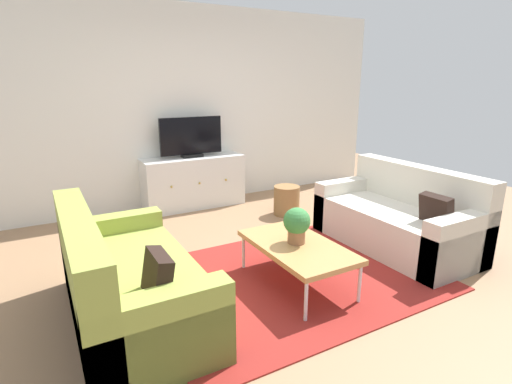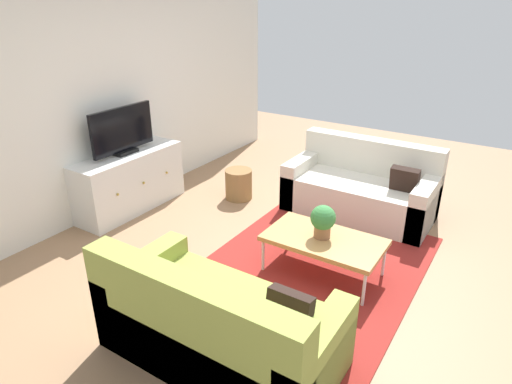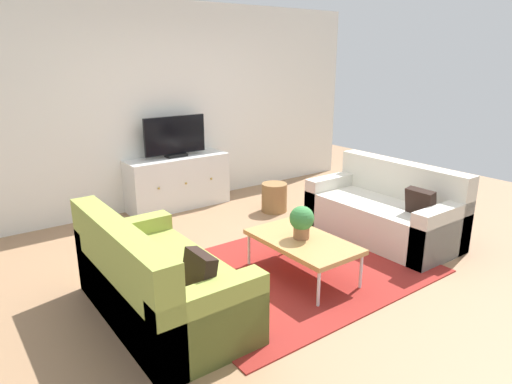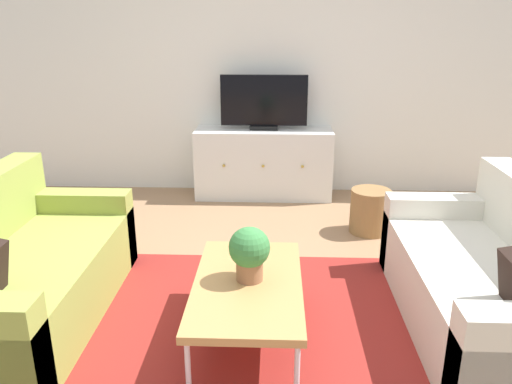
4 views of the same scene
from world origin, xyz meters
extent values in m
plane|color=#997251|center=(0.00, 0.00, 0.00)|extent=(10.00, 10.00, 0.00)
cube|color=silver|center=(0.00, 2.55, 1.35)|extent=(6.40, 0.12, 2.70)
cube|color=maroon|center=(0.00, -0.15, 0.01)|extent=(2.50, 1.90, 0.01)
cube|color=olive|center=(-1.35, -0.10, 0.22)|extent=(0.85, 1.67, 0.44)
cube|color=olive|center=(-1.67, -0.10, 0.42)|extent=(0.20, 1.67, 0.84)
cube|color=olive|center=(-1.35, 0.64, 0.29)|extent=(0.85, 0.18, 0.58)
cube|color=olive|center=(-1.35, -0.84, 0.29)|extent=(0.85, 0.18, 0.58)
cube|color=black|center=(-1.30, -0.60, 0.56)|extent=(0.15, 0.30, 0.31)
cube|color=beige|center=(1.35, -0.10, 0.22)|extent=(0.85, 1.67, 0.44)
cube|color=beige|center=(1.67, -0.10, 0.42)|extent=(0.20, 1.67, 0.84)
cube|color=beige|center=(1.35, 0.64, 0.29)|extent=(0.85, 0.18, 0.58)
cube|color=beige|center=(1.35, -0.84, 0.29)|extent=(0.85, 0.18, 0.58)
cube|color=black|center=(1.30, -0.60, 0.56)|extent=(0.15, 0.30, 0.31)
cube|color=#B7844C|center=(-0.02, -0.27, 0.36)|extent=(0.60, 1.06, 0.04)
cylinder|color=silver|center=(-0.28, -0.76, 0.17)|extent=(0.03, 0.03, 0.34)
cylinder|color=silver|center=(0.24, -0.76, 0.17)|extent=(0.03, 0.03, 0.34)
cylinder|color=silver|center=(-0.28, 0.22, 0.17)|extent=(0.03, 0.03, 0.34)
cylinder|color=silver|center=(0.24, 0.22, 0.17)|extent=(0.03, 0.03, 0.34)
cylinder|color=#936042|center=(-0.01, -0.24, 0.43)|extent=(0.15, 0.15, 0.11)
sphere|color=#387A3D|center=(-0.01, -0.24, 0.58)|extent=(0.23, 0.23, 0.23)
cube|color=silver|center=(0.01, 2.27, 0.35)|extent=(1.39, 0.44, 0.71)
sphere|color=#B79338|center=(-0.38, 2.04, 0.39)|extent=(0.03, 0.03, 0.03)
sphere|color=#B79338|center=(0.01, 2.04, 0.39)|extent=(0.03, 0.03, 0.03)
sphere|color=#B79338|center=(0.40, 2.04, 0.39)|extent=(0.03, 0.03, 0.03)
cube|color=black|center=(0.01, 2.29, 0.73)|extent=(0.28, 0.16, 0.04)
cube|color=black|center=(0.01, 2.29, 1.00)|extent=(0.86, 0.04, 0.50)
cylinder|color=olive|center=(0.95, 1.35, 0.19)|extent=(0.34, 0.34, 0.38)
camera|label=1|loc=(-1.84, -2.81, 1.71)|focal=27.72mm
camera|label=2|loc=(-3.31, -1.65, 2.41)|focal=31.23mm
camera|label=3|loc=(-2.68, -3.14, 2.02)|focal=31.78mm
camera|label=4|loc=(0.13, -2.76, 1.76)|focal=35.45mm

